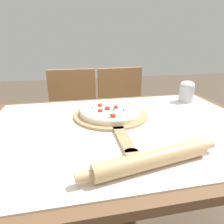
{
  "coord_description": "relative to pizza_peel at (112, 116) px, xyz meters",
  "views": [
    {
      "loc": [
        -0.2,
        -0.75,
        1.12
      ],
      "look_at": [
        -0.03,
        0.1,
        0.8
      ],
      "focal_mm": 32.0,
      "sensor_mm": 36.0,
      "label": 1
    }
  ],
  "objects": [
    {
      "name": "pizza",
      "position": [
        -0.0,
        0.02,
        0.02
      ],
      "size": [
        0.29,
        0.29,
        0.03
      ],
      "color": "beige",
      "rests_on": "pizza_peel"
    },
    {
      "name": "flour_cup",
      "position": [
        0.47,
        0.16,
        0.06
      ],
      "size": [
        0.08,
        0.08,
        0.12
      ],
      "color": "#B2B7BC",
      "rests_on": "towel_cloth"
    },
    {
      "name": "pizza_peel",
      "position": [
        0.0,
        0.0,
        0.0
      ],
      "size": [
        0.35,
        0.55,
        0.01
      ],
      "color": "tan",
      "rests_on": "towel_cloth"
    },
    {
      "name": "chair_left",
      "position": [
        -0.18,
        0.68,
        -0.26
      ],
      "size": [
        0.41,
        0.41,
        0.88
      ],
      "rotation": [
        0.0,
        0.0,
        -0.02
      ],
      "color": "#A37547",
      "rests_on": "ground_plane"
    },
    {
      "name": "dining_table",
      "position": [
        0.03,
        -0.1,
        -0.13
      ],
      "size": [
        1.23,
        0.87,
        0.76
      ],
      "color": "brown",
      "rests_on": "ground_plane"
    },
    {
      "name": "rolling_pin",
      "position": [
        0.04,
        -0.4,
        0.02
      ],
      "size": [
        0.45,
        0.12,
        0.05
      ],
      "rotation": [
        0.0,
        0.0,
        0.18
      ],
      "color": "tan",
      "rests_on": "towel_cloth"
    },
    {
      "name": "towel_cloth",
      "position": [
        0.03,
        -0.1,
        -0.01
      ],
      "size": [
        1.15,
        0.79,
        0.0
      ],
      "color": "silver",
      "rests_on": "dining_table"
    },
    {
      "name": "chair_right",
      "position": [
        0.23,
        0.68,
        -0.26
      ],
      "size": [
        0.43,
        0.43,
        0.88
      ],
      "rotation": [
        0.0,
        0.0,
        0.07
      ],
      "color": "#A37547",
      "rests_on": "ground_plane"
    }
  ]
}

